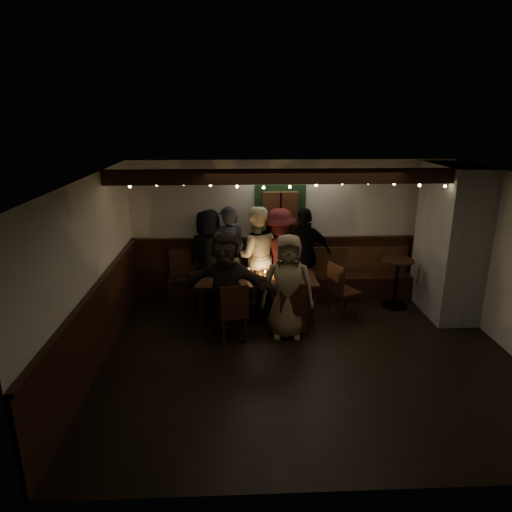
{
  "coord_description": "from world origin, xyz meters",
  "views": [
    {
      "loc": [
        -1.03,
        -5.89,
        3.4
      ],
      "look_at": [
        -0.69,
        1.6,
        1.05
      ],
      "focal_mm": 32.0,
      "sensor_mm": 36.0,
      "label": 1
    }
  ],
  "objects_px": {
    "person_g": "(288,286)",
    "chair_end": "(340,287)",
    "person_a": "(209,256)",
    "person_d": "(279,255)",
    "person_b": "(228,255)",
    "chair_near_left": "(233,309)",
    "high_top": "(397,277)",
    "person_e": "(305,255)",
    "person_c": "(256,256)",
    "chair_near_right": "(293,306)",
    "dining_table": "(256,281)",
    "person_f": "(226,287)"
  },
  "relations": [
    {
      "from": "high_top",
      "to": "person_c",
      "type": "height_order",
      "value": "person_c"
    },
    {
      "from": "chair_end",
      "to": "person_a",
      "type": "height_order",
      "value": "person_a"
    },
    {
      "from": "person_a",
      "to": "person_d",
      "type": "xyz_separation_m",
      "value": [
        1.3,
        -0.0,
        0.0
      ]
    },
    {
      "from": "chair_near_left",
      "to": "person_b",
      "type": "relative_size",
      "value": 0.53
    },
    {
      "from": "person_b",
      "to": "person_a",
      "type": "bearing_deg",
      "value": -17.21
    },
    {
      "from": "chair_near_right",
      "to": "person_g",
      "type": "xyz_separation_m",
      "value": [
        -0.09,
        0.04,
        0.31
      ]
    },
    {
      "from": "person_g",
      "to": "chair_end",
      "type": "bearing_deg",
      "value": 38.97
    },
    {
      "from": "high_top",
      "to": "person_e",
      "type": "relative_size",
      "value": 0.51
    },
    {
      "from": "person_e",
      "to": "person_a",
      "type": "bearing_deg",
      "value": -15.73
    },
    {
      "from": "chair_near_left",
      "to": "chair_near_right",
      "type": "distance_m",
      "value": 0.95
    },
    {
      "from": "chair_near_right",
      "to": "person_f",
      "type": "xyz_separation_m",
      "value": [
        -1.04,
        0.0,
        0.34
      ]
    },
    {
      "from": "chair_near_right",
      "to": "person_g",
      "type": "height_order",
      "value": "person_g"
    },
    {
      "from": "person_g",
      "to": "person_a",
      "type": "bearing_deg",
      "value": 135.72
    },
    {
      "from": "person_f",
      "to": "person_g",
      "type": "distance_m",
      "value": 0.95
    },
    {
      "from": "chair_near_left",
      "to": "person_c",
      "type": "xyz_separation_m",
      "value": [
        0.42,
        1.55,
        0.37
      ]
    },
    {
      "from": "dining_table",
      "to": "person_e",
      "type": "height_order",
      "value": "person_e"
    },
    {
      "from": "chair_near_left",
      "to": "person_e",
      "type": "bearing_deg",
      "value": 50.21
    },
    {
      "from": "high_top",
      "to": "person_a",
      "type": "height_order",
      "value": "person_a"
    },
    {
      "from": "chair_end",
      "to": "person_b",
      "type": "relative_size",
      "value": 0.53
    },
    {
      "from": "person_e",
      "to": "person_g",
      "type": "xyz_separation_m",
      "value": [
        -0.48,
        -1.42,
        -0.05
      ]
    },
    {
      "from": "dining_table",
      "to": "person_b",
      "type": "distance_m",
      "value": 0.91
    },
    {
      "from": "chair_end",
      "to": "person_c",
      "type": "bearing_deg",
      "value": 153.5
    },
    {
      "from": "person_b",
      "to": "chair_near_left",
      "type": "bearing_deg",
      "value": 84.12
    },
    {
      "from": "person_d",
      "to": "person_e",
      "type": "height_order",
      "value": "person_e"
    },
    {
      "from": "person_e",
      "to": "person_b",
      "type": "bearing_deg",
      "value": -14.16
    },
    {
      "from": "person_e",
      "to": "person_g",
      "type": "distance_m",
      "value": 1.5
    },
    {
      "from": "person_b",
      "to": "person_d",
      "type": "distance_m",
      "value": 0.94
    },
    {
      "from": "dining_table",
      "to": "chair_end",
      "type": "height_order",
      "value": "chair_end"
    },
    {
      "from": "person_d",
      "to": "person_f",
      "type": "distance_m",
      "value": 1.79
    },
    {
      "from": "chair_end",
      "to": "person_e",
      "type": "distance_m",
      "value": 0.97
    },
    {
      "from": "person_a",
      "to": "person_g",
      "type": "xyz_separation_m",
      "value": [
        1.3,
        -1.49,
        -0.04
      ]
    },
    {
      "from": "person_a",
      "to": "person_d",
      "type": "height_order",
      "value": "person_d"
    },
    {
      "from": "high_top",
      "to": "person_g",
      "type": "height_order",
      "value": "person_g"
    },
    {
      "from": "person_a",
      "to": "person_d",
      "type": "relative_size",
      "value": 1.0
    },
    {
      "from": "chair_near_right",
      "to": "chair_end",
      "type": "relative_size",
      "value": 0.96
    },
    {
      "from": "person_e",
      "to": "chair_near_left",
      "type": "bearing_deg",
      "value": 36.83
    },
    {
      "from": "person_d",
      "to": "person_a",
      "type": "bearing_deg",
      "value": -9.24
    },
    {
      "from": "person_e",
      "to": "person_d",
      "type": "bearing_deg",
      "value": -21.64
    },
    {
      "from": "person_e",
      "to": "person_c",
      "type": "bearing_deg",
      "value": -10.91
    },
    {
      "from": "chair_near_left",
      "to": "person_b",
      "type": "xyz_separation_m",
      "value": [
        -0.08,
        1.61,
        0.37
      ]
    },
    {
      "from": "dining_table",
      "to": "chair_near_right",
      "type": "bearing_deg",
      "value": -53.93
    },
    {
      "from": "dining_table",
      "to": "person_c",
      "type": "height_order",
      "value": "person_c"
    },
    {
      "from": "person_b",
      "to": "person_d",
      "type": "height_order",
      "value": "person_b"
    },
    {
      "from": "dining_table",
      "to": "person_g",
      "type": "distance_m",
      "value": 0.86
    },
    {
      "from": "person_b",
      "to": "person_g",
      "type": "distance_m",
      "value": 1.72
    },
    {
      "from": "person_e",
      "to": "person_f",
      "type": "height_order",
      "value": "person_e"
    },
    {
      "from": "dining_table",
      "to": "person_f",
      "type": "relative_size",
      "value": 1.17
    },
    {
      "from": "dining_table",
      "to": "person_d",
      "type": "height_order",
      "value": "person_d"
    },
    {
      "from": "chair_near_right",
      "to": "person_c",
      "type": "bearing_deg",
      "value": 110.42
    },
    {
      "from": "person_b",
      "to": "person_f",
      "type": "height_order",
      "value": "person_b"
    }
  ]
}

